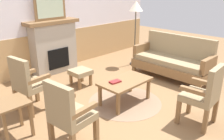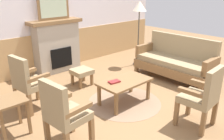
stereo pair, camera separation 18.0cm
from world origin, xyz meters
name	(u,v)px [view 1 (the left image)]	position (x,y,z in m)	size (l,w,h in m)	color
ground_plane	(125,102)	(0.00, 0.00, 0.00)	(14.00, 14.00, 0.00)	olive
wall_back	(46,18)	(0.00, 2.60, 1.31)	(7.20, 0.14, 2.70)	white
fireplace	(54,46)	(0.00, 2.35, 0.65)	(1.30, 0.44, 1.28)	#A39989
framed_picture	(50,8)	(0.00, 2.35, 1.56)	(0.80, 0.04, 0.56)	brown
couch	(172,61)	(1.68, 0.04, 0.40)	(0.70, 1.80, 0.98)	brown
coffee_table	(125,83)	(0.00, 0.01, 0.39)	(0.96, 0.56, 0.44)	brown
round_rug	(125,102)	(0.00, 0.01, 0.00)	(1.36, 1.36, 0.01)	#896B51
book_on_table	(115,82)	(-0.20, 0.07, 0.46)	(0.20, 0.12, 0.03)	maroon
footstool	(80,73)	(-0.10, 1.20, 0.28)	(0.40, 0.40, 0.36)	brown
armchair_near_fireplace	(28,82)	(-1.38, 0.97, 0.54)	(0.54, 0.54, 0.98)	brown
armchair_by_window_left	(68,113)	(-1.49, -0.34, 0.54)	(0.53, 0.53, 0.98)	brown
armchair_front_left	(204,93)	(0.28, -1.32, 0.54)	(0.51, 0.51, 0.98)	brown
side_table	(12,109)	(-1.88, 0.46, 0.43)	(0.44, 0.44, 0.55)	brown
floor_lamp_by_couch	(136,10)	(1.83, 1.30, 1.45)	(0.36, 0.36, 1.68)	#332D28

